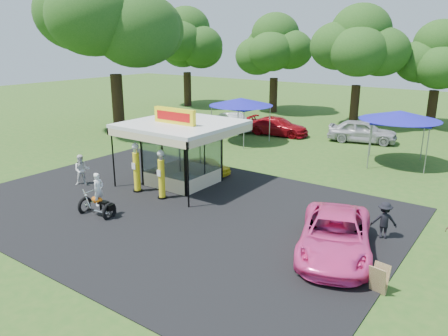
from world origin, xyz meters
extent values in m
plane|color=#2B571B|center=(0.00, 0.00, 0.00)|extent=(120.00, 120.00, 0.00)
cube|color=black|center=(0.00, 2.00, 0.02)|extent=(20.00, 14.00, 0.04)
cube|color=white|center=(-2.00, 5.00, 0.03)|extent=(3.00, 3.00, 0.06)
cube|color=white|center=(-2.00, 5.00, 3.29)|extent=(5.40, 5.40, 0.18)
cube|color=yellow|center=(-2.00, 4.50, 3.78)|extent=(2.60, 0.25, 0.80)
cube|color=red|center=(-2.00, 4.37, 3.78)|extent=(2.21, 0.02, 0.45)
cylinder|color=black|center=(-4.55, 2.45, 1.60)|extent=(0.08, 0.08, 3.20)
cylinder|color=black|center=(0.55, 2.45, 1.60)|extent=(0.08, 0.08, 3.20)
cylinder|color=black|center=(-3.01, 2.62, 0.05)|extent=(0.48, 0.48, 0.11)
cylinder|color=yellow|center=(-3.01, 2.62, 1.10)|extent=(0.33, 0.33, 1.98)
cylinder|color=silver|center=(-3.01, 2.62, 2.20)|extent=(0.22, 0.22, 0.22)
sphere|color=white|center=(-3.01, 2.62, 2.42)|extent=(0.35, 0.35, 0.35)
cube|color=white|center=(-3.01, 2.42, 1.43)|extent=(0.24, 0.02, 0.33)
cylinder|color=black|center=(-1.28, 2.62, 0.05)|extent=(0.46, 0.46, 0.11)
cylinder|color=yellow|center=(-1.28, 2.62, 1.05)|extent=(0.32, 0.32, 1.89)
cylinder|color=silver|center=(-1.28, 2.62, 2.10)|extent=(0.21, 0.21, 0.21)
sphere|color=white|center=(-1.28, 2.62, 2.31)|extent=(0.34, 0.34, 0.34)
cube|color=white|center=(-1.28, 2.43, 1.37)|extent=(0.23, 0.02, 0.32)
torus|color=black|center=(-2.91, -0.71, 0.33)|extent=(0.25, 0.83, 0.82)
torus|color=black|center=(-1.46, -0.54, 0.33)|extent=(0.25, 0.83, 0.82)
cube|color=silver|center=(-2.14, -0.62, 0.49)|extent=(0.56, 0.33, 0.29)
ellipsoid|color=orange|center=(-2.14, -0.62, 0.76)|extent=(0.63, 0.35, 0.29)
cube|color=black|center=(-1.80, -0.58, 0.70)|extent=(0.56, 0.31, 0.10)
cube|color=black|center=(-1.43, -0.53, 0.54)|extent=(0.38, 0.37, 0.27)
cylinder|color=silver|center=(-2.77, -0.69, 0.68)|extent=(0.43, 0.11, 0.87)
cylinder|color=silver|center=(-2.62, -0.67, 1.03)|extent=(0.12, 0.59, 0.05)
sphere|color=silver|center=(-2.79, -0.69, 0.83)|extent=(0.16, 0.16, 0.16)
imported|color=white|center=(-1.99, -0.60, 1.27)|extent=(0.41, 0.57, 1.46)
torus|color=black|center=(-3.16, 4.38, 0.32)|extent=(0.69, 0.42, 0.66)
torus|color=black|center=(-3.27, 4.51, 0.32)|extent=(0.70, 0.49, 0.66)
cube|color=#593819|center=(9.89, 0.33, 0.47)|extent=(0.55, 0.30, 0.93)
cube|color=#593819|center=(9.89, 0.55, 0.47)|extent=(0.55, 0.30, 0.93)
imported|color=yellow|center=(-2.00, 7.20, 0.48)|extent=(2.82, 1.13, 0.96)
imported|color=#FE459F|center=(7.80, 2.07, 0.75)|extent=(4.12, 5.90, 1.50)
imported|color=white|center=(-6.22, 1.67, 0.84)|extent=(1.00, 1.04, 1.68)
imported|color=black|center=(8.86, 4.43, 0.76)|extent=(1.13, 0.92, 1.52)
imported|color=silver|center=(-7.83, 18.51, 0.72)|extent=(4.56, 3.46, 1.44)
imported|color=#9F0C14|center=(-3.84, 18.96, 0.72)|extent=(5.15, 2.51, 1.44)
imported|color=#AFAEB3|center=(2.56, 20.42, 0.86)|extent=(5.36, 3.13, 1.71)
cylinder|color=gray|center=(-6.55, 16.73, 1.33)|extent=(0.07, 0.07, 2.66)
cylinder|color=gray|center=(-3.43, 16.73, 1.33)|extent=(0.07, 0.07, 2.66)
cylinder|color=gray|center=(-6.55, 13.61, 1.33)|extent=(0.07, 0.07, 2.66)
cylinder|color=gray|center=(-3.43, 13.61, 1.33)|extent=(0.07, 0.07, 2.66)
cube|color=#1A19A8|center=(-4.99, 15.17, 2.72)|extent=(3.32, 3.32, 0.13)
cone|color=#1A19A8|center=(-4.99, 15.17, 3.06)|extent=(4.78, 4.78, 0.55)
cylinder|color=gray|center=(4.72, 17.25, 1.34)|extent=(0.07, 0.07, 2.69)
cylinder|color=gray|center=(7.88, 17.25, 1.34)|extent=(0.07, 0.07, 2.69)
cylinder|color=gray|center=(4.72, 14.09, 1.34)|extent=(0.07, 0.07, 2.69)
cylinder|color=gray|center=(7.88, 14.09, 1.34)|extent=(0.07, 0.07, 2.69)
cube|color=#1A19A8|center=(6.30, 15.67, 2.75)|extent=(3.36, 3.36, 0.13)
cone|color=#1A19A8|center=(6.30, 15.67, 3.10)|extent=(4.84, 4.84, 0.56)
cylinder|color=black|center=(-20.26, 27.01, 1.93)|extent=(0.87, 0.87, 3.85)
ellipsoid|color=#1B4814|center=(-20.26, 27.01, 6.89)|extent=(9.10, 9.10, 7.80)
cylinder|color=black|center=(-9.97, 28.94, 1.79)|extent=(0.85, 0.85, 3.58)
ellipsoid|color=#1B4814|center=(-9.97, 28.94, 6.35)|extent=(8.32, 8.32, 7.13)
cylinder|color=black|center=(-0.27, 26.43, 1.81)|extent=(0.78, 0.78, 3.62)
ellipsoid|color=#1B4814|center=(-0.27, 26.43, 6.51)|extent=(8.68, 8.68, 7.44)
cylinder|color=black|center=(5.49, 29.92, 1.61)|extent=(0.81, 0.81, 3.22)
ellipsoid|color=#1B4814|center=(5.49, 29.92, 5.73)|extent=(7.52, 7.52, 6.45)
cylinder|color=black|center=(-15.39, 12.33, 2.39)|extent=(0.96, 0.96, 4.78)
ellipsoid|color=#1B4814|center=(-15.39, 12.33, 8.87)|extent=(12.27, 12.27, 10.52)
camera|label=1|loc=(12.94, -12.00, 7.59)|focal=35.00mm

